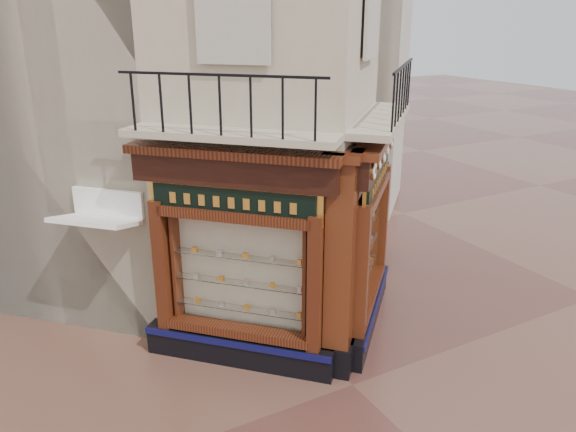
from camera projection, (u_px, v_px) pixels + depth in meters
ground at (353, 385)px, 9.60m from camera, size 80.00×80.00×0.00m
main_building at (206, 14)px, 12.67m from camera, size 11.31×11.31×12.00m
neighbour_left at (75, 36)px, 13.75m from camera, size 11.31×11.31×11.00m
neighbour_right at (257, 33)px, 16.00m from camera, size 11.31×11.31×11.00m
shopfront_left at (237, 263)px, 9.59m from camera, size 2.86×2.86×3.98m
shopfront_right at (370, 234)px, 10.87m from camera, size 2.86×2.86×3.98m
corner_pilaster at (340, 271)px, 9.36m from camera, size 0.85×0.85×3.98m
balcony at (311, 126)px, 9.41m from camera, size 5.94×2.97×1.03m
clock_a at (373, 170)px, 9.00m from camera, size 0.26×0.26×0.32m
clock_b at (379, 160)px, 9.63m from camera, size 0.26×0.26×0.32m
clock_c at (384, 152)px, 10.20m from camera, size 0.32×0.32×0.40m
clock_d at (387, 146)px, 10.70m from camera, size 0.29×0.29×0.36m
clock_e at (391, 139)px, 11.29m from camera, size 0.27×0.27×0.34m
awning at (110, 347)px, 10.69m from camera, size 1.59×1.59×0.27m
signboard_left at (233, 202)px, 9.14m from camera, size 2.19×2.19×0.59m
signboard_right at (377, 178)px, 10.47m from camera, size 2.04×2.04×0.55m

